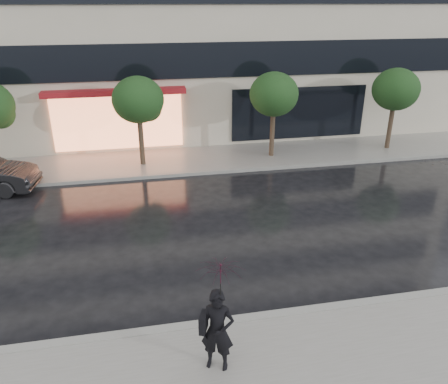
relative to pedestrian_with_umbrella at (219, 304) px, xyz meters
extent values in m
plane|color=black|center=(1.81, 2.30, -1.67)|extent=(120.00, 120.00, 0.00)
cube|color=slate|center=(1.81, 12.55, -1.61)|extent=(60.00, 3.50, 0.12)
cube|color=gray|center=(1.81, 1.30, -1.60)|extent=(60.00, 0.25, 0.14)
cube|color=gray|center=(1.81, 10.80, -1.60)|extent=(60.00, 0.25, 0.14)
cube|color=black|center=(1.81, 14.24, 2.63)|extent=(28.00, 0.12, 1.60)
cube|color=#FF8C59|center=(-2.19, 14.22, -0.07)|extent=(6.00, 0.10, 2.60)
cube|color=maroon|center=(-2.19, 13.89, 1.38)|extent=(6.40, 0.70, 0.25)
cube|color=black|center=(6.81, 14.24, -0.07)|extent=(7.00, 0.10, 2.60)
sphere|color=black|center=(-6.79, 12.50, 0.93)|extent=(1.20, 1.20, 1.20)
cylinder|color=#33261C|center=(-1.19, 12.30, -0.57)|extent=(0.22, 0.22, 2.20)
ellipsoid|color=black|center=(-1.19, 12.30, 1.33)|extent=(2.20, 2.20, 1.98)
sphere|color=black|center=(-0.79, 12.50, 0.93)|extent=(1.20, 1.20, 1.20)
cylinder|color=#33261C|center=(4.81, 12.30, -0.57)|extent=(0.22, 0.22, 2.20)
ellipsoid|color=black|center=(4.81, 12.30, 1.33)|extent=(2.20, 2.20, 1.98)
sphere|color=black|center=(5.21, 12.50, 0.93)|extent=(1.20, 1.20, 1.20)
cylinder|color=#33261C|center=(10.81, 12.30, -0.57)|extent=(0.22, 0.22, 2.20)
ellipsoid|color=black|center=(10.81, 12.30, 1.33)|extent=(2.20, 2.20, 1.98)
sphere|color=black|center=(11.21, 12.50, 0.93)|extent=(1.20, 1.20, 1.20)
imported|color=black|center=(-0.03, 0.01, -0.65)|extent=(0.77, 0.64, 1.80)
imported|color=black|center=(0.03, -0.01, 0.48)|extent=(1.18, 1.19, 0.83)
cylinder|color=black|center=(0.03, -0.01, 0.01)|extent=(0.02, 0.02, 0.90)
cube|color=black|center=(-0.30, 0.05, -0.44)|extent=(0.23, 0.36, 0.38)
camera|label=1|loc=(-1.19, -6.53, 5.24)|focal=35.00mm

